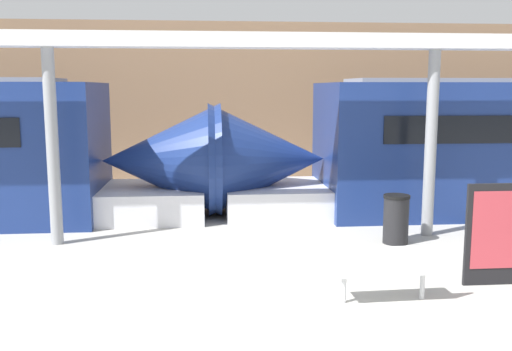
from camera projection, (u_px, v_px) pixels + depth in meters
The scene contains 8 objects.
ground_plane at pixel (322, 335), 6.93m from camera, with size 60.00×60.00×0.00m, color #B2AFA8.
station_wall at pixel (249, 104), 17.85m from camera, with size 56.00×0.20×5.00m, color #937051.
bench_near at pixel (386, 268), 7.90m from camera, with size 1.45×0.50×0.84m.
trash_bin at pixel (396, 219), 10.98m from camera, with size 0.51×0.51×0.95m.
poster_board at pixel (501, 234), 8.61m from camera, with size 1.12×0.07×1.57m.
support_column_near at pixel (431, 144), 11.37m from camera, with size 0.23×0.23×3.72m, color gray.
support_column_far at pixel (53, 148), 10.72m from camera, with size 0.23×0.23×3.72m, color gray.
canopy_beam at pixel (435, 42), 11.07m from camera, with size 28.00×0.60×0.28m, color silver.
Camera 1 is at (-1.38, -6.46, 2.97)m, focal length 40.00 mm.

